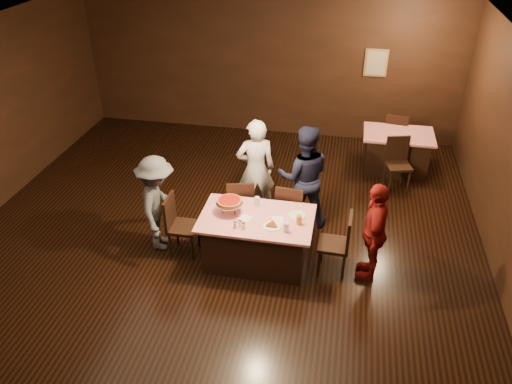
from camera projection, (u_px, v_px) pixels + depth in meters
room at (199, 139)px, 6.02m from camera, size 10.00×10.04×3.02m
main_table at (257, 239)px, 7.20m from camera, size 1.60×1.00×0.77m
back_table at (396, 152)px, 9.57m from camera, size 1.30×0.90×0.77m
chair_far_left at (241, 204)px, 7.84m from camera, size 0.50×0.50×0.95m
chair_far_right at (291, 209)px, 7.71m from camera, size 0.46×0.46×0.95m
chair_end_left at (183, 226)px, 7.33m from camera, size 0.43×0.43×0.95m
chair_end_right at (334, 243)px, 6.97m from camera, size 0.44×0.44×0.95m
chair_back_near at (398, 165)px, 8.94m from camera, size 0.51×0.51×0.95m
chair_back_far at (395, 134)px, 10.02m from camera, size 0.48×0.48×0.95m
diner_white_jacket at (256, 169)px, 8.00m from camera, size 0.73×0.59×1.72m
diner_navy_hoodie at (304, 177)px, 7.80m from camera, size 0.92×0.77×1.71m
diner_grey_knit at (158, 204)px, 7.32m from camera, size 0.74×1.07×1.51m
diner_red_shirt at (374, 232)px, 6.75m from camera, size 0.41×0.89×1.49m
pizza_stand at (229, 202)px, 7.01m from camera, size 0.38×0.38×0.22m
plate_with_slice at (272, 225)px, 6.79m from camera, size 0.25×0.25×0.06m
plate_empty at (297, 215)px, 7.03m from camera, size 0.25×0.25×0.01m
glass_front_right at (286, 227)px, 6.68m from camera, size 0.08×0.08×0.14m
glass_amber at (299, 220)px, 6.82m from camera, size 0.08×0.08×0.14m
glass_back at (257, 202)px, 7.22m from camera, size 0.08×0.08×0.14m
condiments at (240, 225)px, 6.76m from camera, size 0.17×0.10×0.09m
napkin_center at (278, 220)px, 6.95m from camera, size 0.19×0.19×0.01m
napkin_left at (245, 218)px, 6.98m from camera, size 0.21×0.21×0.01m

